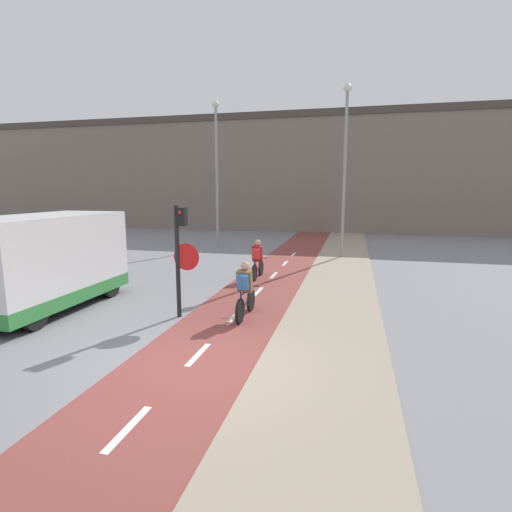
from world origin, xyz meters
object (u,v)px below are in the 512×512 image
street_lamp_far (216,161)px  street_lamp_sidewalk (345,156)px  cyclist_near (245,291)px  van (45,264)px  cyclist_far (257,260)px  traffic_light_pole (181,248)px

street_lamp_far → street_lamp_sidewalk: 7.02m
cyclist_near → van: size_ratio=0.36×
street_lamp_far → van: bearing=-93.0°
cyclist_far → street_lamp_far: bearing=119.2°
street_lamp_sidewalk → cyclist_far: size_ratio=4.89×
street_lamp_sidewalk → van: 13.17m
street_lamp_sidewalk → van: (-7.44, -10.30, -3.46)m
street_lamp_far → cyclist_near: size_ratio=4.72×
cyclist_near → street_lamp_sidewalk: bearing=78.1°
cyclist_near → van: van is taller
street_lamp_sidewalk → cyclist_far: 7.27m
street_lamp_far → van: (-0.64, -12.06, -3.45)m
cyclist_near → van: (-5.38, -0.52, 0.54)m
street_lamp_far → van: size_ratio=1.71×
traffic_light_pole → street_lamp_sidewalk: street_lamp_sidewalk is taller
van → street_lamp_sidewalk: bearing=54.2°
street_lamp_sidewalk → traffic_light_pole: bearing=-109.8°
street_lamp_sidewalk → cyclist_far: street_lamp_sidewalk is taller
cyclist_far → van: size_ratio=0.35×
traffic_light_pole → cyclist_near: bearing=10.7°
street_lamp_far → street_lamp_sidewalk: size_ratio=1.00×
street_lamp_sidewalk → van: bearing=-125.8°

